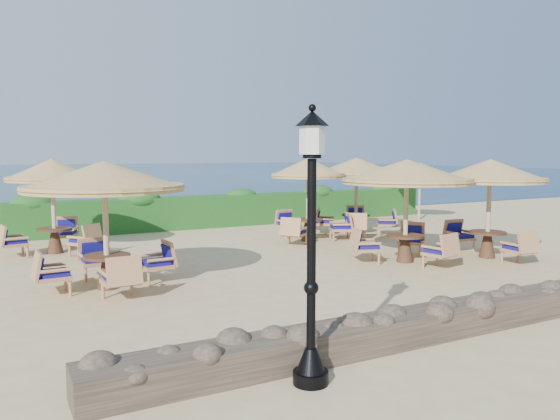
% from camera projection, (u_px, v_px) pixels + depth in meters
% --- Properties ---
extents(ground, '(120.00, 120.00, 0.00)m').
position_uv_depth(ground, '(332.00, 256.00, 14.90)').
color(ground, tan).
rests_on(ground, ground).
extents(sea, '(160.00, 160.00, 0.00)m').
position_uv_depth(sea, '(57.00, 173.00, 76.41)').
color(sea, '#0B2648').
rests_on(sea, ground).
extents(hedge, '(18.00, 0.90, 1.20)m').
position_uv_depth(hedge, '(230.00, 210.00, 21.16)').
color(hedge, '#174817').
rests_on(hedge, ground).
extents(stone_wall, '(15.00, 0.65, 0.44)m').
position_uv_depth(stone_wall, '(530.00, 304.00, 9.43)').
color(stone_wall, brown).
rests_on(stone_wall, ground).
extents(lamp_post, '(0.44, 0.44, 3.31)m').
position_uv_depth(lamp_post, '(311.00, 259.00, 6.53)').
color(lamp_post, black).
rests_on(lamp_post, ground).
extents(extra_parasol, '(2.30, 2.30, 2.41)m').
position_uv_depth(extra_parasol, '(420.00, 168.00, 22.88)').
color(extra_parasol, tan).
rests_on(extra_parasol, ground).
extents(cafe_set_0, '(3.29, 3.29, 2.65)m').
position_uv_depth(cafe_set_0, '(105.00, 196.00, 11.19)').
color(cafe_set_0, tan).
rests_on(cafe_set_0, ground).
extents(cafe_set_1, '(3.35, 3.35, 2.65)m').
position_uv_depth(cafe_set_1, '(407.00, 184.00, 13.95)').
color(cafe_set_1, tan).
rests_on(cafe_set_1, ground).
extents(cafe_set_2, '(2.90, 2.90, 2.65)m').
position_uv_depth(cafe_set_2, '(490.00, 183.00, 14.55)').
color(cafe_set_2, tan).
rests_on(cafe_set_2, ground).
extents(cafe_set_3, '(2.67, 2.74, 2.65)m').
position_uv_depth(cafe_set_3, '(53.00, 189.00, 15.20)').
color(cafe_set_3, tan).
rests_on(cafe_set_3, ground).
extents(cafe_set_4, '(2.76, 2.62, 2.65)m').
position_uv_depth(cafe_set_4, '(308.00, 185.00, 17.36)').
color(cafe_set_4, tan).
rests_on(cafe_set_4, ground).
extents(cafe_set_5, '(2.94, 2.94, 2.65)m').
position_uv_depth(cafe_set_5, '(356.00, 181.00, 18.72)').
color(cafe_set_5, tan).
rests_on(cafe_set_5, ground).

